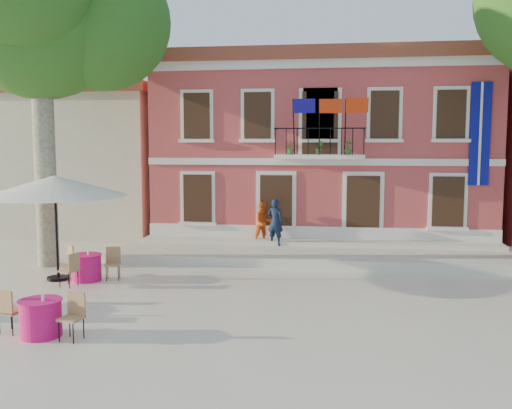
% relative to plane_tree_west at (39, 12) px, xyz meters
% --- Properties ---
extents(ground, '(90.00, 90.00, 0.00)m').
position_rel_plane_tree_west_xyz_m(ground, '(6.67, -2.12, -8.05)').
color(ground, beige).
rests_on(ground, ground).
extents(main_building, '(13.50, 9.59, 7.50)m').
position_rel_plane_tree_west_xyz_m(main_building, '(8.67, 7.86, -4.27)').
color(main_building, '#BD4445').
rests_on(main_building, ground).
extents(neighbor_west, '(9.40, 9.40, 6.40)m').
position_rel_plane_tree_west_xyz_m(neighbor_west, '(-2.83, 8.88, -4.83)').
color(neighbor_west, beige).
rests_on(neighbor_west, ground).
extents(terrace, '(14.00, 3.40, 0.30)m').
position_rel_plane_tree_west_xyz_m(terrace, '(8.67, 2.28, -7.90)').
color(terrace, silver).
rests_on(terrace, ground).
extents(plane_tree_west, '(5.55, 5.55, 10.91)m').
position_rel_plane_tree_west_xyz_m(plane_tree_west, '(0.00, 0.00, 0.00)').
color(plane_tree_west, '#A59E84').
rests_on(plane_tree_west, ground).
extents(patio_umbrella, '(4.11, 4.11, 3.06)m').
position_rel_plane_tree_west_xyz_m(patio_umbrella, '(1.23, -1.79, -5.30)').
color(patio_umbrella, black).
rests_on(patio_umbrella, ground).
extents(pedestrian_navy, '(0.72, 0.59, 1.69)m').
position_rel_plane_tree_west_xyz_m(pedestrian_navy, '(7.13, 3.06, -6.90)').
color(pedestrian_navy, '#0F1932').
rests_on(pedestrian_navy, terrace).
extents(pedestrian_orange, '(0.92, 0.84, 1.52)m').
position_rel_plane_tree_west_xyz_m(pedestrian_orange, '(6.64, 3.45, -6.99)').
color(pedestrian_orange, '#DC5319').
rests_on(pedestrian_orange, terrace).
extents(cafe_table_1, '(1.97, 0.90, 0.95)m').
position_rel_plane_tree_west_xyz_m(cafe_table_1, '(3.25, -6.50, -7.63)').
color(cafe_table_1, '#ED1666').
rests_on(cafe_table_1, ground).
extents(cafe_table_3, '(1.81, 1.81, 0.95)m').
position_rel_plane_tree_west_xyz_m(cafe_table_3, '(2.11, -1.79, -7.62)').
color(cafe_table_3, '#ED1666').
rests_on(cafe_table_3, ground).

